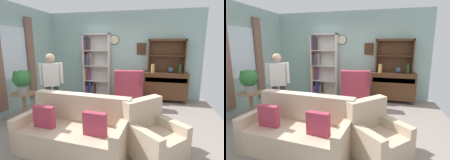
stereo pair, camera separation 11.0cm
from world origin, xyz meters
TOP-DOWN VIEW (x-y plane):
  - ground_plane at (0.00, 0.00)m, footprint 5.40×4.60m
  - wall_back at (0.00, 2.13)m, footprint 5.00×0.09m
  - wall_left at (-2.52, 0.03)m, footprint 0.16×4.20m
  - area_rug at (0.20, -0.30)m, footprint 2.44×1.95m
  - bookshelf at (-0.90, 1.94)m, footprint 0.90×0.30m
  - sideboard at (1.41, 1.86)m, footprint 1.30×0.45m
  - sideboard_hutch at (1.41, 1.97)m, footprint 1.10×0.26m
  - vase_tall at (1.02, 1.78)m, footprint 0.11×0.11m
  - vase_round at (1.54, 1.79)m, footprint 0.15×0.15m
  - bottle_wine at (1.80, 1.77)m, footprint 0.07×0.07m
  - couch_floral at (-0.24, -1.17)m, footprint 1.86×1.00m
  - armchair_floral at (1.06, -1.03)m, footprint 1.08×1.08m
  - wingback_chair at (0.34, 1.26)m, footprint 0.90×0.92m
  - plant_stand at (-1.85, -0.37)m, footprint 0.52×0.52m
  - potted_plant_large at (-1.80, -0.42)m, footprint 0.38×0.38m
  - person_reading at (-1.26, -0.12)m, footprint 0.49×0.34m
  - coffee_table at (-0.08, -0.46)m, footprint 0.80×0.50m
  - book_stack at (-0.18, -0.48)m, footprint 0.22×0.16m

SIDE VIEW (x-z plane):
  - ground_plane at x=0.00m, z-range -0.02..0.00m
  - area_rug at x=0.20m, z-range 0.00..0.01m
  - armchair_floral at x=1.06m, z-range -0.15..0.73m
  - couch_floral at x=-0.24m, z-range -0.14..0.76m
  - coffee_table at x=-0.08m, z-range 0.14..0.56m
  - wingback_chair at x=0.34m, z-range -0.14..0.91m
  - plant_stand at x=-1.85m, z-range 0.08..0.76m
  - book_stack at x=-0.18m, z-range 0.42..0.50m
  - sideboard at x=1.41m, z-range 0.05..0.97m
  - person_reading at x=-1.26m, z-range 0.13..1.69m
  - potted_plant_large at x=-1.80m, z-range 0.72..1.26m
  - bookshelf at x=-0.90m, z-range -0.05..2.05m
  - vase_round at x=1.54m, z-range 0.92..1.09m
  - vase_tall at x=1.02m, z-range 0.92..1.16m
  - bottle_wine at x=1.80m, z-range 0.92..1.19m
  - wall_left at x=-2.52m, z-range 0.00..2.80m
  - wall_back at x=0.00m, z-range 0.00..2.80m
  - sideboard_hutch at x=1.41m, z-range 1.06..2.06m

